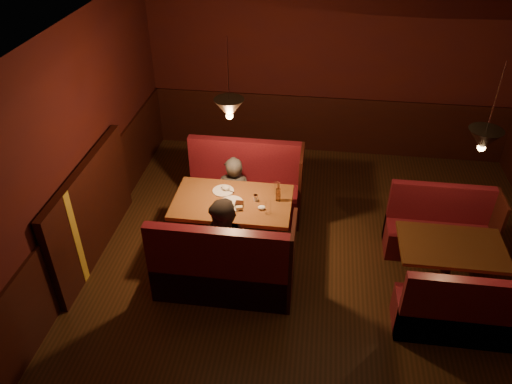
# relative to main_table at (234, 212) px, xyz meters

# --- Properties ---
(room) EXTENTS (6.02, 7.02, 2.92)m
(room) POSITION_rel_main_table_xyz_m (0.86, -0.61, 0.44)
(room) COLOR #362311
(room) RESTS_ON ground
(main_table) EXTENTS (1.48, 0.90, 1.04)m
(main_table) POSITION_rel_main_table_xyz_m (0.00, 0.00, 0.00)
(main_table) COLOR #602E13
(main_table) RESTS_ON ground
(main_bench_far) EXTENTS (1.63, 0.58, 1.11)m
(main_bench_far) POSITION_rel_main_table_xyz_m (0.02, 0.84, -0.26)
(main_bench_far) COLOR #500E18
(main_bench_far) RESTS_ON ground
(main_bench_near) EXTENTS (1.63, 0.58, 1.11)m
(main_bench_near) POSITION_rel_main_table_xyz_m (0.02, -0.84, -0.26)
(main_bench_near) COLOR #500E18
(main_bench_near) RESTS_ON ground
(second_table) EXTENTS (1.20, 0.77, 0.68)m
(second_table) POSITION_rel_main_table_xyz_m (2.61, -0.37, -0.11)
(second_table) COLOR #602E13
(second_table) RESTS_ON ground
(second_bench_far) EXTENTS (1.32, 0.50, 0.95)m
(second_bench_far) POSITION_rel_main_table_xyz_m (2.64, 0.35, -0.31)
(second_bench_far) COLOR #500E18
(second_bench_far) RESTS_ON ground
(second_bench_near) EXTENTS (1.32, 0.50, 0.95)m
(second_bench_near) POSITION_rel_main_table_xyz_m (2.64, -1.08, -0.31)
(second_bench_near) COLOR #500E18
(second_bench_near) RESTS_ON ground
(diner_a) EXTENTS (0.53, 0.37, 1.40)m
(diner_a) POSITION_rel_main_table_xyz_m (-0.11, 0.60, 0.09)
(diner_a) COLOR #383838
(diner_a) RESTS_ON ground
(diner_b) EXTENTS (0.80, 0.66, 1.52)m
(diner_b) POSITION_rel_main_table_xyz_m (0.01, -0.59, 0.15)
(diner_b) COLOR black
(diner_b) RESTS_ON ground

